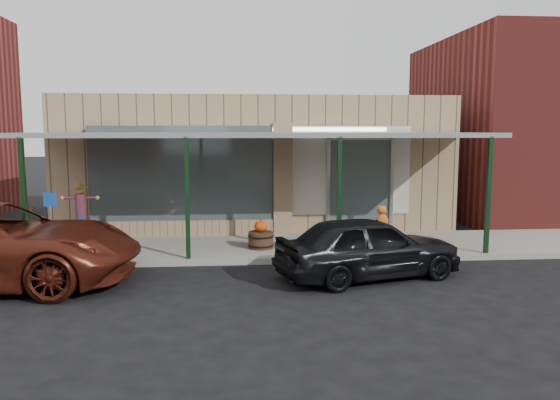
{
  "coord_description": "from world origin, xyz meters",
  "views": [
    {
      "loc": [
        -0.69,
        -10.63,
        3.15
      ],
      "look_at": [
        0.42,
        2.6,
        1.47
      ],
      "focal_mm": 35.0,
      "sensor_mm": 36.0,
      "label": 1
    }
  ],
  "objects": [
    {
      "name": "handicap_sign",
      "position": [
        -5.0,
        2.4,
        1.16
      ],
      "size": [
        0.32,
        0.1,
        1.57
      ],
      "rotation": [
        0.0,
        0.0,
        -0.25
      ],
      "color": "gray",
      "rests_on": "sidewalk"
    },
    {
      "name": "sidewalk",
      "position": [
        0.0,
        3.6,
        0.07
      ],
      "size": [
        40.0,
        3.2,
        0.15
      ],
      "primitive_type": "cube",
      "color": "gray",
      "rests_on": "ground"
    },
    {
      "name": "ground",
      "position": [
        0.0,
        0.0,
        0.0
      ],
      "size": [
        120.0,
        120.0,
        0.0
      ],
      "primitive_type": "plane",
      "color": "black",
      "rests_on": "ground"
    },
    {
      "name": "storefront",
      "position": [
        -0.0,
        8.16,
        2.09
      ],
      "size": [
        12.0,
        6.25,
        4.2
      ],
      "color": "#98785D",
      "rests_on": "ground"
    },
    {
      "name": "parked_sedan",
      "position": [
        2.15,
        0.63,
        0.69
      ],
      "size": [
        4.31,
        2.68,
        1.48
      ],
      "rotation": [
        0.0,
        0.0,
        1.86
      ],
      "color": "black",
      "rests_on": "ground"
    },
    {
      "name": "awning",
      "position": [
        0.0,
        3.56,
        3.01
      ],
      "size": [
        12.0,
        3.0,
        3.04
      ],
      "color": "slate",
      "rests_on": "ground"
    },
    {
      "name": "barrel_scarecrow",
      "position": [
        -4.79,
        4.11,
        0.71
      ],
      "size": [
        0.99,
        0.82,
        1.67
      ],
      "rotation": [
        0.0,
        0.0,
        -0.34
      ],
      "color": "#45271B",
      "rests_on": "sidewalk"
    },
    {
      "name": "block_buildings_near",
      "position": [
        2.01,
        9.2,
        3.77
      ],
      "size": [
        61.0,
        8.0,
        8.0
      ],
      "color": "maroon",
      "rests_on": "ground"
    },
    {
      "name": "barrel_pumpkin",
      "position": [
        -0.03,
        3.16,
        0.42
      ],
      "size": [
        0.84,
        0.84,
        0.76
      ],
      "rotation": [
        0.0,
        0.0,
        -0.4
      ],
      "color": "#45271B",
      "rests_on": "sidewalk"
    }
  ]
}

